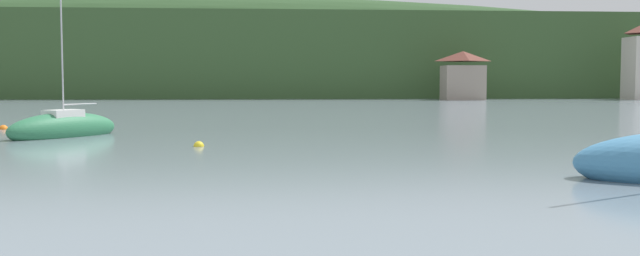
{
  "coord_description": "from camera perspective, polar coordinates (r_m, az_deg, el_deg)",
  "views": [
    {
      "loc": [
        -1.35,
        29.96,
        2.41
      ],
      "look_at": [
        0.0,
        48.24,
        1.19
      ],
      "focal_mm": 38.58,
      "sensor_mm": 36.0,
      "label": 1
    }
  ],
  "objects": [
    {
      "name": "shore_building_central",
      "position": [
        104.74,
        24.97,
        4.88
      ],
      "size": [
        3.36,
        4.18,
        10.2
      ],
      "color": "beige",
      "rests_on": "ground_plane"
    },
    {
      "name": "shore_building_westcentral",
      "position": [
        95.12,
        11.76,
        4.22
      ],
      "size": [
        5.64,
        4.08,
        6.58
      ],
      "color": "gray",
      "rests_on": "ground_plane"
    },
    {
      "name": "wooded_hillside",
      "position": [
        123.62,
        -8.23,
        5.16
      ],
      "size": [
        352.0,
        45.07,
        27.57
      ],
      "color": "#38562D",
      "rests_on": "ground_plane"
    },
    {
      "name": "sailboat_far_5",
      "position": [
        32.37,
        -20.47,
        -0.02
      ],
      "size": [
        4.49,
        5.49,
        6.77
      ],
      "rotation": [
        0.0,
        0.0,
        4.1
      ],
      "color": "#2D754C",
      "rests_on": "ground_plane"
    },
    {
      "name": "mooring_buoy_mid",
      "position": [
        38.63,
        -24.78,
        -0.1
      ],
      "size": [
        0.46,
        0.46,
        0.46
      ],
      "primitive_type": "sphere",
      "color": "orange",
      "rests_on": "ground_plane"
    },
    {
      "name": "mooring_buoy_near",
      "position": [
        26.15,
        -10.02,
        -1.52
      ],
      "size": [
        0.4,
        0.4,
        0.4
      ],
      "primitive_type": "sphere",
      "color": "yellow",
      "rests_on": "ground_plane"
    }
  ]
}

